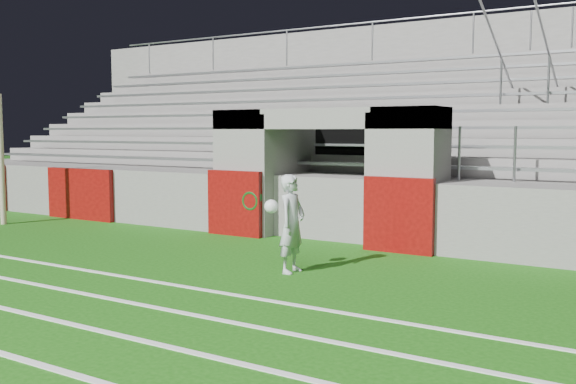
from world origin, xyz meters
The scene contains 5 objects.
ground centered at (0.00, 0.00, 0.00)m, with size 90.00×90.00×0.00m, color #17530D.
field_post centered at (-7.35, 1.42, 1.51)m, with size 0.13×0.13×3.01m, color tan.
stadium_structure centered at (0.00, 7.97, 1.49)m, with size 26.00×8.48×5.42m.
goalkeeper_with_ball centered at (1.01, 0.58, 0.76)m, with size 0.61×0.56×1.51m.
hose_coil centered at (-1.37, 2.93, 0.80)m, with size 0.48×0.13×0.53m.
Camera 1 is at (6.05, -7.69, 2.16)m, focal length 40.00 mm.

